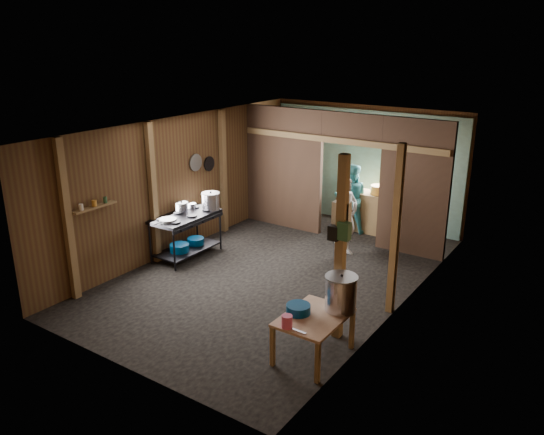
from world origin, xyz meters
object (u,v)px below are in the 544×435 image
Objects in this scene: gas_range at (186,236)px; stock_pot at (341,294)px; yellow_tub at (378,190)px; prep_table at (313,336)px; stove_pot_large at (211,201)px; cook at (345,217)px; pink_bucket at (287,322)px.

stock_pot reaches higher than gas_range.
gas_range is at bearing -126.73° from yellow_tub.
yellow_tub is (-1.27, 4.89, 0.65)m from prep_table.
stove_pot_large is 3.54m from yellow_tub.
gas_range is 3.99× the size of stove_pot_large.
stove_pot_large is at bearing 148.49° from prep_table.
stove_pot_large reaches higher than gas_range.
yellow_tub is at bearing 53.27° from gas_range.
gas_range is at bearing 140.88° from cook.
yellow_tub is (-1.14, 5.32, 0.27)m from pink_bucket.
stock_pot is 3.05× the size of pink_bucket.
cook is (-1.45, 3.01, -0.05)m from stock_pot.
stove_pot_large is at bearing 72.72° from gas_range.
gas_range reaches higher than prep_table.
stove_pot_large is 0.23× the size of cook.
gas_range is 3.02m from cook.
cook is at bearing 106.46° from pink_bucket.
stove_pot_large is at bearing 153.99° from stock_pot.
stock_pot is (3.91, -1.28, 0.41)m from gas_range.
stock_pot is at bearing 60.37° from prep_table.
stock_pot is 0.33× the size of cook.
cook reaches higher than pink_bucket.
pink_bucket is 0.50× the size of yellow_tub.
yellow_tub reaches higher than pink_bucket.
stock_pot is (3.74, -1.82, -0.16)m from stove_pot_large.
pink_bucket is (-0.33, -0.78, -0.15)m from stock_pot.
pink_bucket is at bearing -77.95° from yellow_tub.
stove_pot_large is 2.58m from cook.
gas_range is 4.23× the size of yellow_tub.
yellow_tub reaches higher than prep_table.
prep_table is 4.21m from stove_pot_large.
gas_range is 4.13m from stock_pot.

